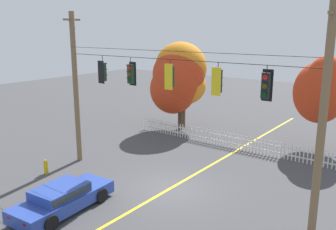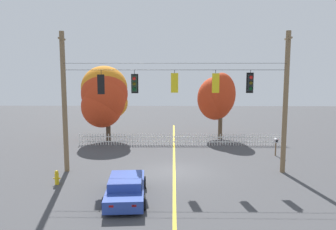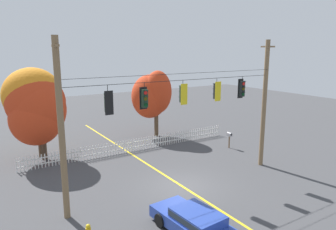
% 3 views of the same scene
% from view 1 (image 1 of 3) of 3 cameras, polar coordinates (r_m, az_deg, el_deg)
% --- Properties ---
extents(ground, '(80.00, 80.00, 0.00)m').
position_cam_1_polar(ground, '(17.96, 0.29, -11.55)').
color(ground, '#424244').
extents(lane_centerline_stripe, '(0.16, 36.00, 0.01)m').
position_cam_1_polar(lane_centerline_stripe, '(17.96, 0.29, -11.54)').
color(lane_centerline_stripe, gold).
rests_on(lane_centerline_stripe, ground).
extents(signal_support_span, '(13.65, 1.10, 8.53)m').
position_cam_1_polar(signal_support_span, '(16.61, 0.31, 2.16)').
color(signal_support_span, brown).
rests_on(signal_support_span, ground).
extents(traffic_signal_northbound_primary, '(0.43, 0.38, 1.45)m').
position_cam_1_polar(traffic_signal_northbound_primary, '(19.36, -10.25, 6.72)').
color(traffic_signal_northbound_primary, black).
extents(traffic_signal_northbound_secondary, '(0.43, 0.38, 1.41)m').
position_cam_1_polar(traffic_signal_northbound_secondary, '(17.97, -5.84, 6.48)').
color(traffic_signal_northbound_secondary, black).
extents(traffic_signal_southbound_primary, '(0.43, 0.38, 1.35)m').
position_cam_1_polar(traffic_signal_southbound_primary, '(16.42, 0.32, 6.09)').
color(traffic_signal_southbound_primary, black).
extents(traffic_signal_eastbound_side, '(0.43, 0.38, 1.36)m').
position_cam_1_polar(traffic_signal_eastbound_side, '(15.10, 7.82, 5.30)').
color(traffic_signal_eastbound_side, black).
extents(traffic_signal_westbound_side, '(0.43, 0.38, 1.38)m').
position_cam_1_polar(traffic_signal_westbound_side, '(14.23, 15.21, 4.51)').
color(traffic_signal_westbound_side, black).
extents(white_picket_fence, '(17.28, 0.06, 0.98)m').
position_cam_1_polar(white_picket_fence, '(23.54, 12.51, -4.47)').
color(white_picket_fence, white).
rests_on(white_picket_fence, ground).
extents(autumn_maple_near_fence, '(4.15, 3.69, 6.68)m').
position_cam_1_polar(autumn_maple_near_fence, '(27.96, 2.20, 6.28)').
color(autumn_maple_near_fence, brown).
rests_on(autumn_maple_near_fence, ground).
extents(autumn_maple_mid, '(4.10, 4.00, 6.18)m').
position_cam_1_polar(autumn_maple_mid, '(27.49, 1.24, 5.34)').
color(autumn_maple_mid, '#473828').
rests_on(autumn_maple_mid, ground).
extents(autumn_oak_far_east, '(3.39, 3.52, 6.07)m').
position_cam_1_polar(autumn_oak_far_east, '(24.62, 23.08, 3.54)').
color(autumn_oak_far_east, brown).
rests_on(autumn_oak_far_east, ground).
extents(parked_car, '(2.19, 4.68, 1.15)m').
position_cam_1_polar(parked_car, '(16.37, -16.33, -12.37)').
color(parked_car, '#28429E').
rests_on(parked_car, ground).
extents(fire_hydrant, '(0.38, 0.22, 0.80)m').
position_cam_1_polar(fire_hydrant, '(20.62, -18.69, -7.75)').
color(fire_hydrant, gold).
rests_on(fire_hydrant, ground).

